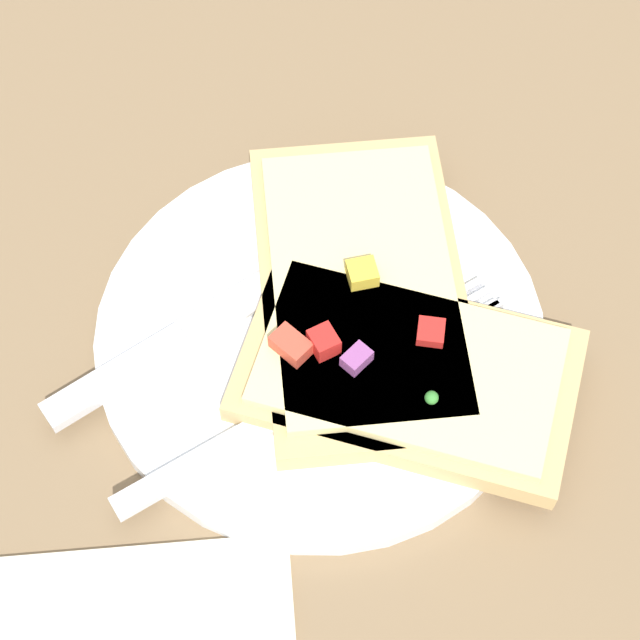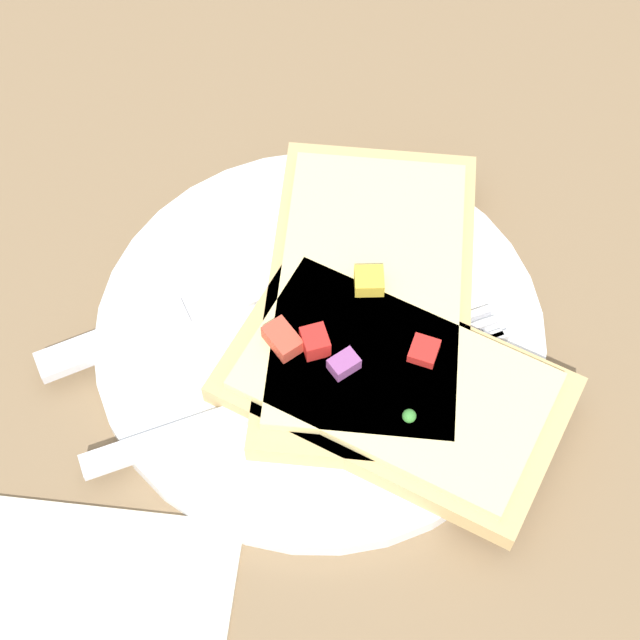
# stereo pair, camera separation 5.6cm
# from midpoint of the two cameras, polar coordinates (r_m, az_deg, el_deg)

# --- Properties ---
(ground_plane) EXTENTS (4.00, 4.00, 0.00)m
(ground_plane) POSITION_cam_midpoint_polar(r_m,az_deg,el_deg) (0.58, -2.76, -1.33)
(ground_plane) COLOR #7F6647
(plate) EXTENTS (0.24, 0.24, 0.01)m
(plate) POSITION_cam_midpoint_polar(r_m,az_deg,el_deg) (0.58, -2.78, -1.04)
(plate) COLOR white
(plate) RESTS_ON ground
(fork) EXTENTS (0.21, 0.12, 0.01)m
(fork) POSITION_cam_midpoint_polar(r_m,az_deg,el_deg) (0.55, -2.05, -3.71)
(fork) COLOR silver
(fork) RESTS_ON plate
(knife) EXTENTS (0.20, 0.13, 0.01)m
(knife) POSITION_cam_midpoint_polar(r_m,az_deg,el_deg) (0.57, -9.31, -0.64)
(knife) COLOR silver
(knife) RESTS_ON plate
(pizza_slice_main) EXTENTS (0.11, 0.19, 0.03)m
(pizza_slice_main) POSITION_cam_midpoint_polar(r_m,az_deg,el_deg) (0.57, -0.53, 1.46)
(pizza_slice_main) COLOR tan
(pizza_slice_main) RESTS_ON plate
(pizza_slice_corner) EXTENTS (0.19, 0.15, 0.03)m
(pizza_slice_corner) POSITION_cam_midpoint_polar(r_m,az_deg,el_deg) (0.55, 1.75, -3.08)
(pizza_slice_corner) COLOR tan
(pizza_slice_corner) RESTS_ON plate
(crumb_scatter) EXTENTS (0.06, 0.16, 0.01)m
(crumb_scatter) POSITION_cam_midpoint_polar(r_m,az_deg,el_deg) (0.55, -1.23, -3.43)
(crumb_scatter) COLOR tan
(crumb_scatter) RESTS_ON plate
(napkin) EXTENTS (0.15, 0.09, 0.01)m
(napkin) POSITION_cam_midpoint_polar(r_m,az_deg,el_deg) (0.53, -12.80, -16.44)
(napkin) COLOR beige
(napkin) RESTS_ON ground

